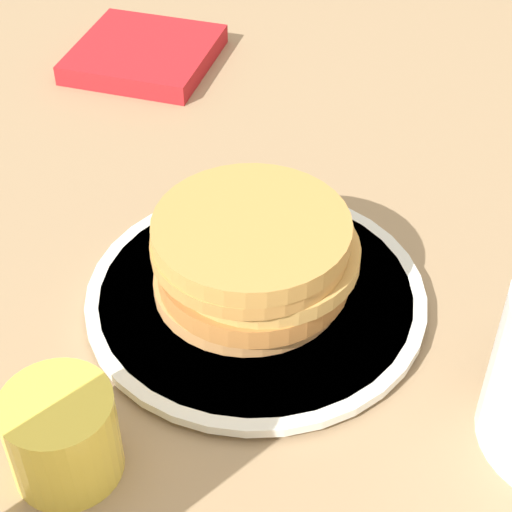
{
  "coord_description": "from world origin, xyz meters",
  "views": [
    {
      "loc": [
        0.45,
        -0.09,
        0.44
      ],
      "look_at": [
        0.01,
        -0.03,
        0.05
      ],
      "focal_mm": 60.0,
      "sensor_mm": 36.0,
      "label": 1
    }
  ],
  "objects": [
    {
      "name": "napkin",
      "position": [
        -0.36,
        -0.09,
        0.01
      ],
      "size": [
        0.18,
        0.18,
        0.02
      ],
      "color": "red",
      "rests_on": "ground_plane"
    },
    {
      "name": "plate",
      "position": [
        0.01,
        -0.03,
        0.01
      ],
      "size": [
        0.25,
        0.25,
        0.01
      ],
      "color": "silver",
      "rests_on": "ground_plane"
    },
    {
      "name": "pancake_stack",
      "position": [
        0.01,
        -0.03,
        0.04
      ],
      "size": [
        0.14,
        0.15,
        0.07
      ],
      "color": "tan",
      "rests_on": "plate"
    },
    {
      "name": "juice_glass",
      "position": [
        0.13,
        -0.16,
        0.03
      ],
      "size": [
        0.07,
        0.07,
        0.06
      ],
      "color": "yellow",
      "rests_on": "ground_plane"
    },
    {
      "name": "ground_plane",
      "position": [
        0.0,
        0.0,
        0.0
      ],
      "size": [
        4.0,
        4.0,
        0.0
      ],
      "primitive_type": "plane",
      "color": "#9E7F5B"
    }
  ]
}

